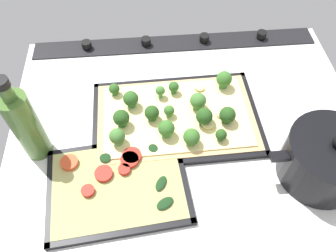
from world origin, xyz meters
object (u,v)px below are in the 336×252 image
broccoli_pizza (176,115)px  oil_bottle (26,125)px  veggie_pizza_back (117,182)px  baking_tray_back (118,186)px  cooking_pot (326,160)px  baking_tray_front (176,119)px

broccoli_pizza → oil_bottle: (32.38, 5.73, 7.46)cm
broccoli_pizza → veggie_pizza_back: (14.31, 16.22, -1.21)cm
broccoli_pizza → baking_tray_back: bearing=49.8°
cooking_pot → oil_bottle: (61.99, -11.28, 4.17)cm
cooking_pot → oil_bottle: 63.15cm
broccoli_pizza → oil_bottle: bearing=10.0°
broccoli_pizza → oil_bottle: oil_bottle is taller
cooking_pot → oil_bottle: bearing=-10.3°
veggie_pizza_back → cooking_pot: cooking_pot is taller
baking_tray_front → oil_bottle: bearing=10.5°
baking_tray_front → baking_tray_back: same height
oil_bottle → broccoli_pizza: bearing=-170.0°
broccoli_pizza → veggie_pizza_back: 21.66cm
broccoli_pizza → cooking_pot: 34.30cm
baking_tray_front → cooking_pot: 34.66cm
baking_tray_front → veggie_pizza_back: (14.33, 16.48, 0.74)cm
baking_tray_front → broccoli_pizza: 1.97cm
oil_bottle → baking_tray_front: bearing=-169.5°
baking_tray_front → baking_tray_back: 22.29cm
baking_tray_back → oil_bottle: size_ratio=1.36×
baking_tray_back → cooking_pot: size_ratio=1.27×
broccoli_pizza → cooking_pot: cooking_pot is taller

